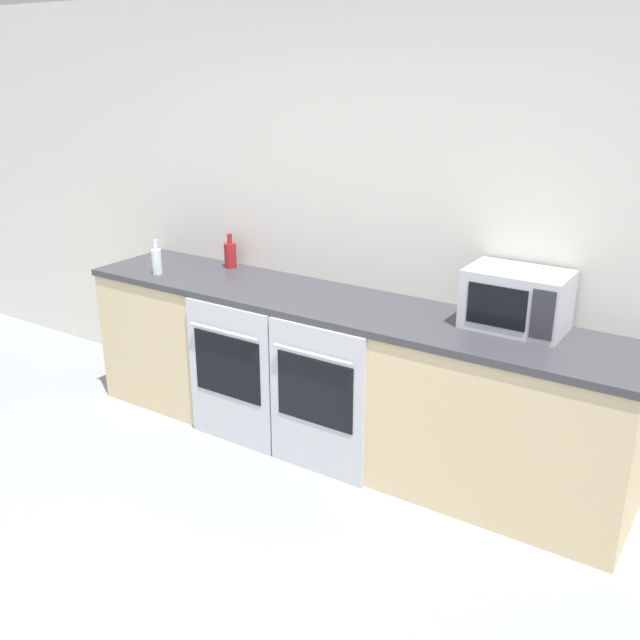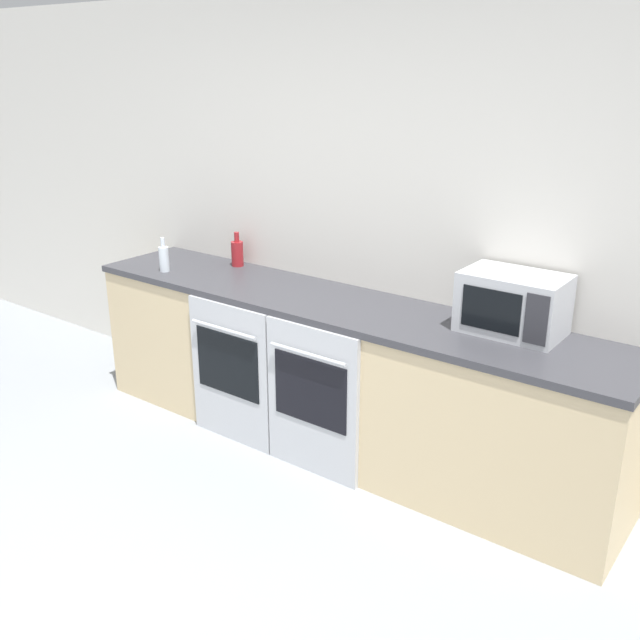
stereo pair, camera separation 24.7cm
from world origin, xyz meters
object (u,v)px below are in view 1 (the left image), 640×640
Objects in this scene: microwave at (516,299)px; bottle_red at (230,254)px; bottle_clear at (157,261)px; oven_right at (316,401)px; oven_left at (229,375)px.

bottle_red is (-1.95, 0.09, -0.06)m from microwave.
bottle_red is (0.29, 0.38, 0.00)m from bottle_clear.
oven_right is 1.30m from bottle_red.
microwave is at bearing 7.50° from bottle_clear.
bottle_red is (-1.04, 0.55, 0.56)m from oven_right.
microwave reaches higher than oven_right.
bottle_red is at bearing 152.22° from oven_right.
oven_left is 3.94× the size of bottle_clear.
bottle_clear is (-2.24, -0.29, -0.07)m from microwave.
bottle_red is at bearing 177.48° from microwave.
microwave reaches higher than bottle_red.
bottle_red reaches higher than oven_right.
bottle_clear is at bearing 172.83° from oven_right.
microwave is 2.25× the size of bottle_clear.
microwave is at bearing -2.52° from bottle_red.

